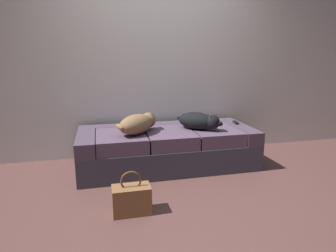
% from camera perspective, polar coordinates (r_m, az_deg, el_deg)
% --- Properties ---
extents(ground_plane, '(10.00, 10.00, 0.00)m').
position_cam_1_polar(ground_plane, '(2.69, 4.84, -15.17)').
color(ground_plane, brown).
extents(back_wall, '(6.40, 0.10, 2.80)m').
position_cam_1_polar(back_wall, '(3.88, -2.27, 15.07)').
color(back_wall, white).
rests_on(back_wall, ground).
extents(couch, '(2.07, 0.89, 0.46)m').
position_cam_1_polar(couch, '(3.48, -0.20, -4.32)').
color(couch, '#3D3B4B').
rests_on(couch, ground).
extents(dog_tan, '(0.55, 0.54, 0.22)m').
position_cam_1_polar(dog_tan, '(3.23, -5.93, 0.50)').
color(dog_tan, olive).
rests_on(dog_tan, couch).
extents(dog_dark, '(0.51, 0.49, 0.20)m').
position_cam_1_polar(dog_dark, '(3.40, 6.13, 1.02)').
color(dog_dark, black).
rests_on(dog_dark, couch).
extents(tv_remote, '(0.07, 0.16, 0.02)m').
position_cam_1_polar(tv_remote, '(3.82, 13.30, 0.68)').
color(tv_remote, black).
rests_on(tv_remote, couch).
extents(handbag, '(0.32, 0.18, 0.38)m').
position_cam_1_polar(handbag, '(2.51, -7.26, -14.21)').
color(handbag, '#8C5F3A').
rests_on(handbag, ground).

